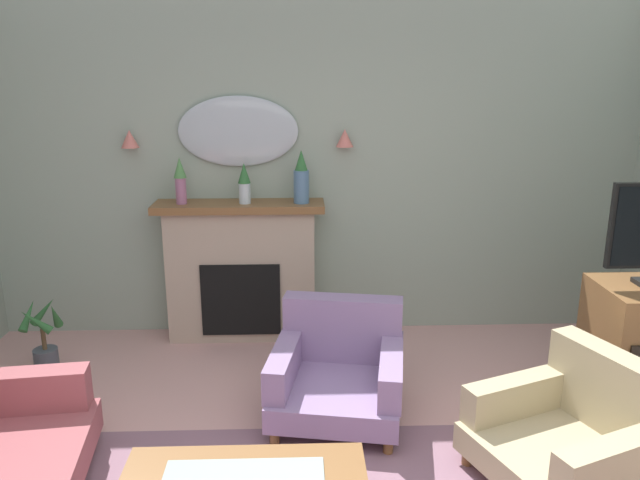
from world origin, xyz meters
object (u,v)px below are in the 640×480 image
armchair_near_fireplace (575,432)px  wall_sconce_right (345,138)px  fireplace (242,272)px  mantel_vase_left (244,182)px  wall_sconce_left (130,139)px  armchair_in_corner (339,369)px  potted_plant_small_fern (44,338)px  wall_mirror (238,131)px  mantel_vase_right (180,179)px  mantel_vase_centre (301,179)px

armchair_near_fireplace → wall_sconce_right: bearing=118.1°
fireplace → armchair_near_fireplace: (1.95, -1.98, -0.27)m
mantel_vase_left → wall_sconce_left: wall_sconce_left is taller
fireplace → armchair_in_corner: (0.73, -1.21, -0.27)m
wall_sconce_left → wall_sconce_right: (1.70, 0.00, 0.00)m
potted_plant_small_fern → wall_mirror: bearing=24.8°
armchair_near_fireplace → mantel_vase_left: bearing=134.3°
mantel_vase_right → wall_mirror: bearing=20.7°
mantel_vase_left → wall_mirror: bearing=106.4°
fireplace → wall_sconce_left: wall_sconce_left is taller
wall_mirror → armchair_near_fireplace: 3.21m
armchair_near_fireplace → fireplace: bearing=134.6°
fireplace → wall_sconce_right: wall_sconce_right is taller
wall_sconce_right → armchair_in_corner: bearing=-95.4°
wall_sconce_right → armchair_in_corner: (-0.12, -1.30, -1.35)m
wall_sconce_left → armchair_in_corner: bearing=-39.5°
armchair_in_corner → mantel_vase_centre: bearing=100.9°
mantel_vase_centre → wall_sconce_right: bearing=18.9°
mantel_vase_right → wall_sconce_right: bearing=5.3°
mantel_vase_centre → wall_sconce_left: size_ratio=3.01×
wall_mirror → wall_sconce_right: (0.85, -0.05, -0.05)m
mantel_vase_left → mantel_vase_centre: bearing=0.0°
wall_sconce_left → wall_mirror: bearing=3.4°
wall_sconce_right → potted_plant_small_fern: 2.77m
fireplace → wall_sconce_right: (0.85, 0.09, 1.09)m
mantel_vase_centre → wall_mirror: bearing=161.2°
fireplace → wall_sconce_left: (-0.85, 0.09, 1.09)m
mantel_vase_centre → potted_plant_small_fern: (-1.94, -0.50, -1.11)m
mantel_vase_right → mantel_vase_centre: (0.95, 0.00, -0.01)m
mantel_vase_left → armchair_near_fireplace: 2.91m
wall_mirror → armchair_in_corner: wall_mirror is taller
mantel_vase_left → mantel_vase_centre: (0.45, 0.00, 0.02)m
mantel_vase_right → armchair_in_corner: mantel_vase_right is taller
wall_sconce_right → armchair_near_fireplace: wall_sconce_right is taller
mantel_vase_right → mantel_vase_left: bearing=0.0°
fireplace → armchair_in_corner: size_ratio=1.44×
wall_sconce_left → mantel_vase_right: bearing=-16.7°
wall_sconce_right → potted_plant_small_fern: size_ratio=0.26×
wall_sconce_left → wall_sconce_right: 1.70m
mantel_vase_right → mantel_vase_left: (0.50, 0.00, -0.03)m
wall_sconce_right → armchair_in_corner: size_ratio=0.15×
mantel_vase_left → potted_plant_small_fern: mantel_vase_left is taller
mantel_vase_right → armchair_near_fireplace: 3.27m
mantel_vase_right → wall_sconce_left: bearing=163.3°
mantel_vase_centre → wall_mirror: wall_mirror is taller
wall_mirror → armchair_in_corner: bearing=-61.7°
wall_mirror → armchair_near_fireplace: (1.95, -2.12, -1.40)m
mantel_vase_right → potted_plant_small_fern: (-0.99, -0.50, -1.12)m
armchair_in_corner → potted_plant_small_fern: size_ratio=1.73×
wall_sconce_right → armchair_in_corner: 1.88m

